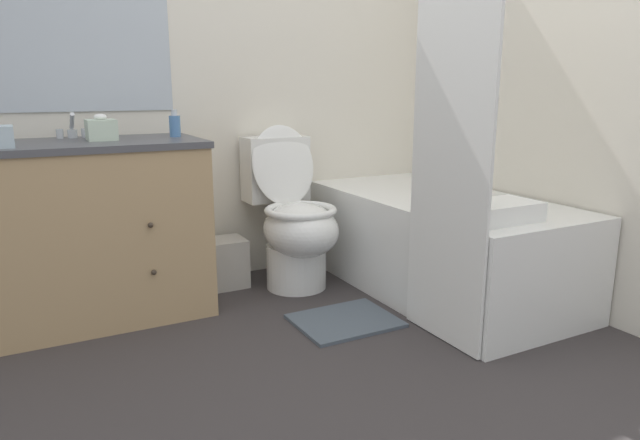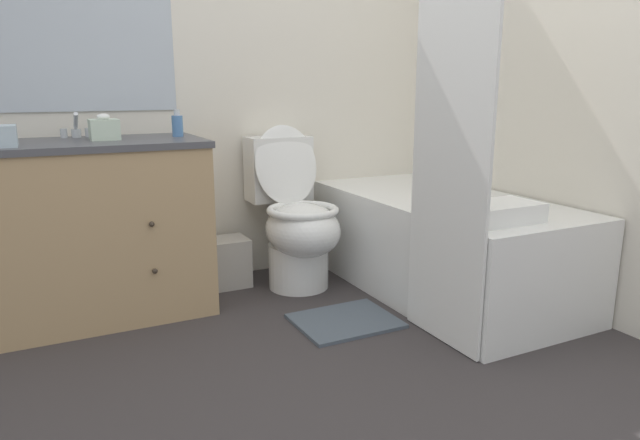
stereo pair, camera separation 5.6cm
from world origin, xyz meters
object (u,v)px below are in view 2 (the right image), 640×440
at_px(toilet, 296,221).
at_px(bath_mat, 345,321).
at_px(soap_dispenser, 177,125).
at_px(sink_faucet, 76,130).
at_px(bath_towel_folded, 499,212).
at_px(tissue_box, 104,129).
at_px(bathtub, 441,244).
at_px(wastebasket, 226,262).
at_px(vanity_cabinet, 88,229).

relative_size(toilet, bath_mat, 1.90).
height_order(toilet, soap_dispenser, soap_dispenser).
xyz_separation_m(sink_faucet, toilet, (1.03, -0.25, -0.50)).
bearing_deg(soap_dispenser, sink_faucet, 161.31).
distance_m(sink_faucet, bath_towel_folded, 1.98).
xyz_separation_m(tissue_box, bath_towel_folded, (1.43, -1.04, -0.33)).
bearing_deg(bath_mat, bathtub, 13.22).
height_order(soap_dispenser, bath_towel_folded, soap_dispenser).
bearing_deg(wastebasket, bathtub, -30.27).
relative_size(tissue_box, bath_mat, 0.32).
bearing_deg(vanity_cabinet, toilet, -3.40).
xyz_separation_m(tissue_box, soap_dispenser, (0.34, 0.02, 0.01)).
distance_m(sink_faucet, bath_mat, 1.57).
relative_size(vanity_cabinet, sink_faucet, 7.59).
bearing_deg(bath_mat, sink_faucet, 141.23).
bearing_deg(soap_dispenser, tissue_box, -177.42).
xyz_separation_m(soap_dispenser, bath_towel_folded, (1.09, -1.06, -0.34)).
bearing_deg(sink_faucet, soap_dispenser, -18.69).
height_order(vanity_cabinet, sink_faucet, sink_faucet).
distance_m(sink_faucet, toilet, 1.18).
height_order(tissue_box, soap_dispenser, soap_dispenser).
bearing_deg(soap_dispenser, bath_towel_folded, -44.15).
bearing_deg(bath_mat, wastebasket, 114.38).
bearing_deg(bath_mat, tissue_box, 144.41).
distance_m(tissue_box, bath_towel_folded, 1.80).
distance_m(soap_dispenser, bath_mat, 1.24).
bearing_deg(sink_faucet, toilet, -13.38).
height_order(vanity_cabinet, wastebasket, vanity_cabinet).
bearing_deg(bathtub, toilet, 147.43).
height_order(sink_faucet, soap_dispenser, soap_dispenser).
bearing_deg(bath_towel_folded, bath_mat, 142.98).
bearing_deg(sink_faucet, tissue_box, -57.00).
bearing_deg(tissue_box, wastebasket, 8.65).
xyz_separation_m(sink_faucet, bathtub, (1.69, -0.66, -0.61)).
relative_size(sink_faucet, bathtub, 0.09).
bearing_deg(bathtub, wastebasket, 149.73).
relative_size(bath_towel_folded, bath_mat, 0.76).
bearing_deg(bath_towel_folded, vanity_cabinet, 146.30).
height_order(toilet, bath_towel_folded, toilet).
height_order(bathtub, bath_towel_folded, bath_towel_folded).
bearing_deg(sink_faucet, vanity_cabinet, -90.00).
relative_size(sink_faucet, wastebasket, 0.54).
height_order(vanity_cabinet, bathtub, vanity_cabinet).
distance_m(bathtub, wastebasket, 1.17).
height_order(sink_faucet, bathtub, sink_faucet).
height_order(toilet, tissue_box, tissue_box).
bearing_deg(tissue_box, bathtub, -17.47).
height_order(bath_towel_folded, bath_mat, bath_towel_folded).
xyz_separation_m(wastebasket, soap_dispenser, (-0.24, -0.07, 0.75)).
distance_m(vanity_cabinet, tissue_box, 0.47).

